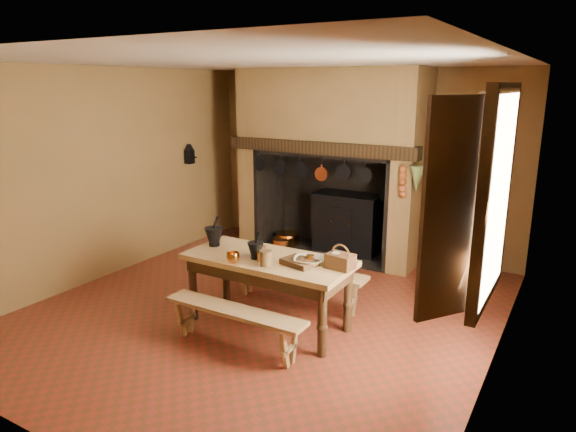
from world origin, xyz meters
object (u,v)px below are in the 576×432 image
(wicker_basket, at_px, (340,260))
(work_table, at_px, (268,268))
(iron_range, at_px, (348,222))
(bench_front, at_px, (235,319))
(coffee_grinder, at_px, (259,250))
(mixing_bowl, at_px, (308,261))

(wicker_basket, bearing_deg, work_table, -167.56)
(iron_range, height_order, wicker_basket, iron_range)
(work_table, distance_m, bench_front, 0.71)
(bench_front, distance_m, coffee_grinder, 0.80)
(work_table, xyz_separation_m, coffee_grinder, (-0.10, -0.03, 0.19))
(iron_range, distance_m, work_table, 2.78)
(mixing_bowl, bearing_deg, iron_range, 105.65)
(bench_front, bearing_deg, iron_range, 94.94)
(coffee_grinder, bearing_deg, wicker_basket, -3.58)
(bench_front, height_order, coffee_grinder, coffee_grinder)
(iron_range, xyz_separation_m, bench_front, (0.29, -3.38, -0.16))
(work_table, bearing_deg, wicker_basket, 5.71)
(iron_range, xyz_separation_m, wicker_basket, (1.09, -2.68, 0.38))
(iron_range, bearing_deg, wicker_basket, -67.76)
(bench_front, distance_m, mixing_bowl, 0.94)
(work_table, xyz_separation_m, wicker_basket, (0.80, 0.08, 0.21))
(bench_front, relative_size, coffee_grinder, 8.63)
(wicker_basket, bearing_deg, iron_range, 118.96)
(iron_range, height_order, bench_front, iron_range)
(bench_front, bearing_deg, work_table, 90.00)
(wicker_basket, bearing_deg, bench_front, -132.10)
(iron_range, height_order, work_table, iron_range)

